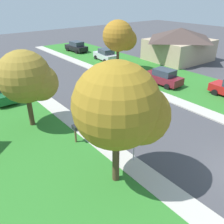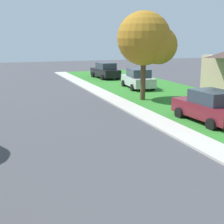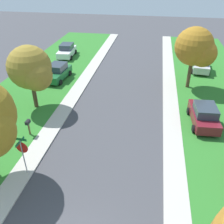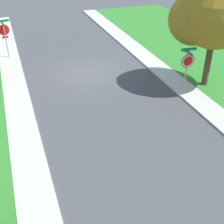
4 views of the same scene
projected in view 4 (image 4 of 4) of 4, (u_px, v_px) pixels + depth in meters
name	position (u px, v px, depth m)	size (l,w,h in m)	color
ground_plane	(88.00, 72.00, 19.89)	(120.00, 120.00, 0.00)	#424247
stop_sign_near_corner	(4.00, 33.00, 21.06)	(0.90, 0.90, 2.77)	#9E9EA3
stop_sign_far_corner	(187.00, 64.00, 16.33)	(0.92, 0.92, 2.77)	#9E9EA3
tree_corner_large	(211.00, 13.00, 16.10)	(4.39, 4.09, 6.45)	#4C3823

